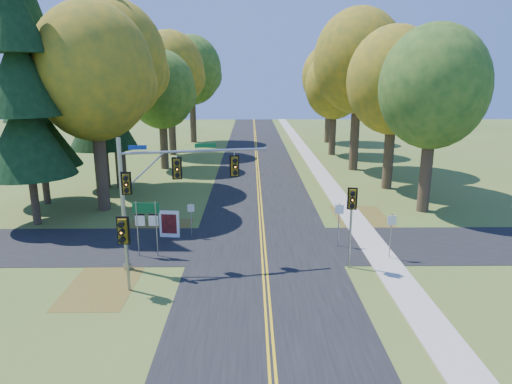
{
  "coord_description": "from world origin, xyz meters",
  "views": [
    {
      "loc": [
        -0.67,
        -22.23,
        9.27
      ],
      "look_at": [
        -0.41,
        1.67,
        3.2
      ],
      "focal_mm": 32.0,
      "sensor_mm": 36.0,
      "label": 1
    }
  ],
  "objects_px": {
    "east_signal_pole": "(352,208)",
    "info_kiosk": "(169,224)",
    "traffic_mast": "(160,185)",
    "route_sign_cluster": "(146,218)"
  },
  "relations": [
    {
      "from": "traffic_mast",
      "to": "info_kiosk",
      "type": "height_order",
      "value": "traffic_mast"
    },
    {
      "from": "traffic_mast",
      "to": "route_sign_cluster",
      "type": "height_order",
      "value": "traffic_mast"
    },
    {
      "from": "info_kiosk",
      "to": "route_sign_cluster",
      "type": "bearing_deg",
      "value": -96.44
    },
    {
      "from": "east_signal_pole",
      "to": "info_kiosk",
      "type": "bearing_deg",
      "value": 164.52
    },
    {
      "from": "route_sign_cluster",
      "to": "info_kiosk",
      "type": "bearing_deg",
      "value": 78.8
    },
    {
      "from": "route_sign_cluster",
      "to": "info_kiosk",
      "type": "xyz_separation_m",
      "value": [
        0.64,
        2.9,
        -1.31
      ]
    },
    {
      "from": "info_kiosk",
      "to": "traffic_mast",
      "type": "bearing_deg",
      "value": -78.16
    },
    {
      "from": "traffic_mast",
      "to": "east_signal_pole",
      "type": "distance_m",
      "value": 9.29
    },
    {
      "from": "east_signal_pole",
      "to": "traffic_mast",
      "type": "bearing_deg",
      "value": -171.97
    },
    {
      "from": "east_signal_pole",
      "to": "route_sign_cluster",
      "type": "height_order",
      "value": "east_signal_pole"
    }
  ]
}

